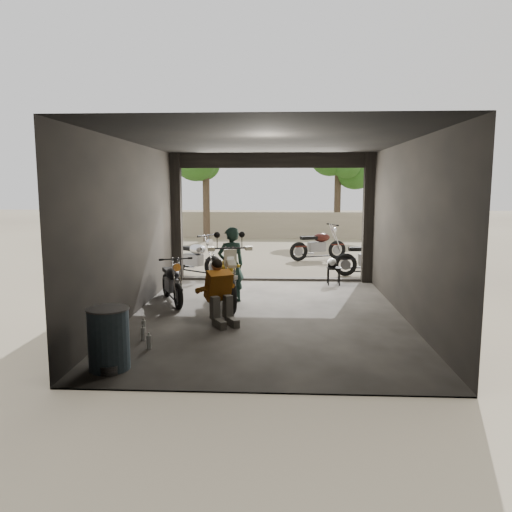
# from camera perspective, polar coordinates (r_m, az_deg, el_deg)

# --- Properties ---
(ground) EXTENTS (80.00, 80.00, 0.00)m
(ground) POSITION_cam_1_polar(r_m,az_deg,el_deg) (9.35, 1.32, -6.90)
(ground) COLOR #7A6D56
(ground) RESTS_ON ground
(garage) EXTENTS (7.00, 7.13, 3.20)m
(garage) POSITION_cam_1_polar(r_m,az_deg,el_deg) (9.65, 1.44, 1.30)
(garage) COLOR #2D2B28
(garage) RESTS_ON ground
(boundary_wall) EXTENTS (18.00, 0.30, 1.20)m
(boundary_wall) POSITION_cam_1_polar(r_m,az_deg,el_deg) (23.10, 2.29, 3.56)
(boundary_wall) COLOR gray
(boundary_wall) RESTS_ON ground
(tree_left) EXTENTS (2.20, 2.20, 5.60)m
(tree_left) POSITION_cam_1_polar(r_m,az_deg,el_deg) (21.83, -5.78, 12.16)
(tree_left) COLOR #382B1E
(tree_left) RESTS_ON ground
(tree_right) EXTENTS (2.20, 2.20, 5.00)m
(tree_right) POSITION_cam_1_polar(r_m,az_deg,el_deg) (23.20, 9.39, 10.79)
(tree_right) COLOR #382B1E
(tree_right) RESTS_ON ground
(main_bike) EXTENTS (1.21, 2.06, 1.28)m
(main_bike) POSITION_cam_1_polar(r_m,az_deg,el_deg) (10.04, -3.39, -2.11)
(main_bike) COLOR #BDB9A0
(main_bike) RESTS_ON ground
(left_bike) EXTENTS (1.16, 1.60, 1.00)m
(left_bike) POSITION_cam_1_polar(r_m,az_deg,el_deg) (10.42, -9.59, -2.62)
(left_bike) COLOR black
(left_bike) RESTS_ON ground
(outside_bike_a) EXTENTS (1.80, 1.54, 1.15)m
(outside_bike_a) POSITION_cam_1_polar(r_m,az_deg,el_deg) (13.45, -7.05, 0.15)
(outside_bike_a) COLOR black
(outside_bike_a) RESTS_ON ground
(outside_bike_b) EXTENTS (1.87, 1.30, 1.17)m
(outside_bike_b) POSITION_cam_1_polar(r_m,az_deg,el_deg) (16.29, 7.13, 1.57)
(outside_bike_b) COLOR #3C130E
(outside_bike_b) RESTS_ON ground
(outside_bike_c) EXTENTS (1.75, 0.80, 1.16)m
(outside_bike_c) POSITION_cam_1_polar(r_m,az_deg,el_deg) (13.67, 13.04, 0.15)
(outside_bike_c) COLOR black
(outside_bike_c) RESTS_ON ground
(rider) EXTENTS (0.68, 0.60, 1.58)m
(rider) POSITION_cam_1_polar(r_m,az_deg,el_deg) (10.26, -2.88, -1.05)
(rider) COLOR black
(rider) RESTS_ON ground
(mechanic) EXTENTS (0.87, 0.94, 1.11)m
(mechanic) POSITION_cam_1_polar(r_m,az_deg,el_deg) (8.66, -3.99, -4.36)
(mechanic) COLOR #A75E16
(mechanic) RESTS_ON ground
(stool) EXTENTS (0.32, 0.32, 0.44)m
(stool) POSITION_cam_1_polar(r_m,az_deg,el_deg) (12.27, 8.87, -1.62)
(stool) COLOR black
(stool) RESTS_ON ground
(helmet) EXTENTS (0.30, 0.30, 0.23)m
(helmet) POSITION_cam_1_polar(r_m,az_deg,el_deg) (12.26, 8.64, -0.75)
(helmet) COLOR silver
(helmet) RESTS_ON stool
(oil_drum) EXTENTS (0.70, 0.70, 0.83)m
(oil_drum) POSITION_cam_1_polar(r_m,az_deg,el_deg) (6.88, -16.48, -9.17)
(oil_drum) COLOR #3B5264
(oil_drum) RESTS_ON ground
(sign_post) EXTENTS (0.87, 0.08, 2.61)m
(sign_post) POSITION_cam_1_polar(r_m,az_deg,el_deg) (13.20, 14.84, 5.07)
(sign_post) COLOR black
(sign_post) RESTS_ON ground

